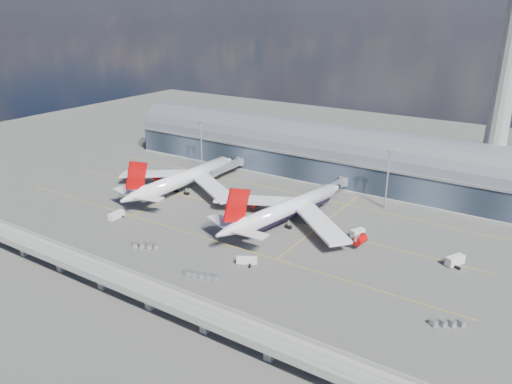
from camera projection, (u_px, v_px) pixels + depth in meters
The scene contains 20 objects.
ground at pixel (213, 226), 196.07m from camera, with size 500.00×500.00×0.00m, color #474744.
taxi_lines at pixel (245, 208), 213.41m from camera, with size 200.00×80.12×0.01m.
terminal at pixel (307, 153), 253.27m from camera, with size 200.00×30.00×28.00m.
control_tower at pixel (505, 85), 199.52m from camera, with size 19.00×19.00×103.00m.
guideway at pixel (101, 273), 151.10m from camera, with size 220.00×8.50×7.20m.
floodlight_mast_left at pixel (201, 144), 260.10m from camera, with size 3.00×0.70×25.70m.
floodlight_mast_right at pixel (387, 178), 208.79m from camera, with size 3.00×0.70×25.70m.
airliner_left at pixel (183, 179), 229.79m from camera, with size 71.40×74.96×22.89m.
airliner_right at pixel (286, 210), 195.98m from camera, with size 69.50×72.72×23.17m.
jet_bridge_left at pixel (228, 166), 252.17m from camera, with size 4.40×28.00×7.25m.
jet_bridge_right at pixel (332, 189), 220.73m from camera, with size 4.40×32.00×7.25m.
service_truck_0 at pixel (116, 215), 202.17m from camera, with size 2.79×7.32×3.00m.
service_truck_1 at pixel (249, 224), 193.77m from camera, with size 5.86×4.32×3.09m.
service_truck_2 at pixel (247, 260), 166.82m from camera, with size 7.01×5.15×2.51m.
service_truck_3 at pixel (455, 261), 165.92m from camera, with size 5.51×7.30×3.32m.
service_truck_4 at pixel (358, 233), 186.23m from camera, with size 4.53×6.02×3.17m.
service_truck_5 at pixel (276, 206), 212.76m from camera, with size 5.51×5.09×2.63m.
cargo_train_0 at pixel (145, 246), 177.90m from camera, with size 10.21×5.78×1.74m.
cargo_train_1 at pixel (200, 275), 158.56m from camera, with size 12.12×4.34×1.61m.
cargo_train_2 at pixel (448, 323), 134.62m from camera, with size 9.08×6.47×1.63m.
Camera 1 is at (112.11, -140.61, 81.05)m, focal length 35.00 mm.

